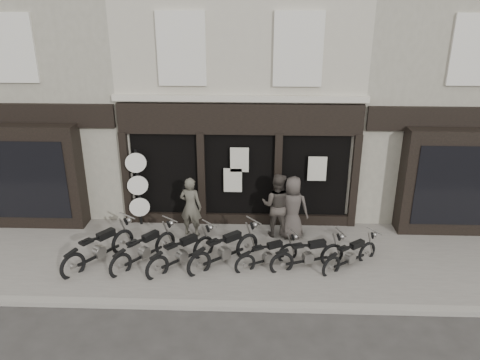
{
  "coord_description": "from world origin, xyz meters",
  "views": [
    {
      "loc": [
        0.5,
        -10.23,
        6.76
      ],
      "look_at": [
        0.06,
        1.6,
        2.08
      ],
      "focal_mm": 35.0,
      "sensor_mm": 36.0,
      "label": 1
    }
  ],
  "objects_px": {
    "advert_sign_post": "(139,191)",
    "man_right": "(292,208)",
    "motorcycle_0": "(100,251)",
    "motorcycle_3": "(225,252)",
    "man_centre": "(277,205)",
    "motorcycle_1": "(144,252)",
    "motorcycle_4": "(268,257)",
    "motorcycle_6": "(350,257)",
    "motorcycle_2": "(182,255)",
    "man_left": "(191,207)",
    "motorcycle_5": "(308,257)"
  },
  "relations": [
    {
      "from": "motorcycle_0",
      "to": "motorcycle_4",
      "type": "height_order",
      "value": "motorcycle_0"
    },
    {
      "from": "motorcycle_2",
      "to": "man_right",
      "type": "distance_m",
      "value": 3.47
    },
    {
      "from": "motorcycle_1",
      "to": "motorcycle_2",
      "type": "bearing_deg",
      "value": -59.69
    },
    {
      "from": "motorcycle_6",
      "to": "motorcycle_4",
      "type": "bearing_deg",
      "value": 145.4
    },
    {
      "from": "motorcycle_4",
      "to": "man_right",
      "type": "xyz_separation_m",
      "value": [
        0.73,
        1.57,
        0.71
      ]
    },
    {
      "from": "motorcycle_1",
      "to": "motorcycle_4",
      "type": "xyz_separation_m",
      "value": [
        3.28,
        -0.05,
        -0.06
      ]
    },
    {
      "from": "man_centre",
      "to": "man_right",
      "type": "distance_m",
      "value": 0.45
    },
    {
      "from": "motorcycle_0",
      "to": "motorcycle_5",
      "type": "xyz_separation_m",
      "value": [
        5.53,
        -0.05,
        -0.04
      ]
    },
    {
      "from": "motorcycle_0",
      "to": "motorcycle_3",
      "type": "height_order",
      "value": "motorcycle_0"
    },
    {
      "from": "motorcycle_6",
      "to": "man_left",
      "type": "distance_m",
      "value": 4.72
    },
    {
      "from": "motorcycle_0",
      "to": "motorcycle_1",
      "type": "bearing_deg",
      "value": -52.34
    },
    {
      "from": "motorcycle_5",
      "to": "man_left",
      "type": "xyz_separation_m",
      "value": [
        -3.29,
        1.65,
        0.62
      ]
    },
    {
      "from": "motorcycle_0",
      "to": "motorcycle_1",
      "type": "relative_size",
      "value": 1.08
    },
    {
      "from": "advert_sign_post",
      "to": "motorcycle_2",
      "type": "bearing_deg",
      "value": -69.21
    },
    {
      "from": "motorcycle_6",
      "to": "motorcycle_5",
      "type": "bearing_deg",
      "value": 148.5
    },
    {
      "from": "man_right",
      "to": "advert_sign_post",
      "type": "relative_size",
      "value": 0.74
    },
    {
      "from": "motorcycle_2",
      "to": "man_right",
      "type": "bearing_deg",
      "value": -15.78
    },
    {
      "from": "motorcycle_4",
      "to": "motorcycle_6",
      "type": "relative_size",
      "value": 1.03
    },
    {
      "from": "motorcycle_4",
      "to": "motorcycle_6",
      "type": "height_order",
      "value": "motorcycle_6"
    },
    {
      "from": "motorcycle_3",
      "to": "man_centre",
      "type": "bearing_deg",
      "value": 8.45
    },
    {
      "from": "motorcycle_4",
      "to": "advert_sign_post",
      "type": "relative_size",
      "value": 0.68
    },
    {
      "from": "motorcycle_3",
      "to": "motorcycle_6",
      "type": "relative_size",
      "value": 1.14
    },
    {
      "from": "man_centre",
      "to": "advert_sign_post",
      "type": "xyz_separation_m",
      "value": [
        -4.19,
        0.53,
        0.16
      ]
    },
    {
      "from": "motorcycle_2",
      "to": "advert_sign_post",
      "type": "bearing_deg",
      "value": 80.53
    },
    {
      "from": "man_left",
      "to": "man_right",
      "type": "height_order",
      "value": "man_right"
    },
    {
      "from": "motorcycle_1",
      "to": "advert_sign_post",
      "type": "distance_m",
      "value": 2.39
    },
    {
      "from": "man_right",
      "to": "motorcycle_4",
      "type": "bearing_deg",
      "value": 79.53
    },
    {
      "from": "advert_sign_post",
      "to": "man_right",
      "type": "bearing_deg",
      "value": -22.58
    },
    {
      "from": "motorcycle_0",
      "to": "motorcycle_2",
      "type": "bearing_deg",
      "value": -56.91
    },
    {
      "from": "motorcycle_1",
      "to": "motorcycle_2",
      "type": "height_order",
      "value": "motorcycle_1"
    },
    {
      "from": "motorcycle_3",
      "to": "man_right",
      "type": "xyz_separation_m",
      "value": [
        1.86,
        1.51,
        0.63
      ]
    },
    {
      "from": "motorcycle_4",
      "to": "motorcycle_0",
      "type": "bearing_deg",
      "value": 151.77
    },
    {
      "from": "motorcycle_0",
      "to": "motorcycle_3",
      "type": "xyz_separation_m",
      "value": [
        3.33,
        0.06,
        -0.01
      ]
    },
    {
      "from": "motorcycle_1",
      "to": "motorcycle_3",
      "type": "distance_m",
      "value": 2.14
    },
    {
      "from": "motorcycle_3",
      "to": "motorcycle_6",
      "type": "height_order",
      "value": "motorcycle_3"
    },
    {
      "from": "motorcycle_0",
      "to": "motorcycle_6",
      "type": "xyz_separation_m",
      "value": [
        6.64,
        0.04,
        -0.08
      ]
    },
    {
      "from": "motorcycle_2",
      "to": "advert_sign_post",
      "type": "xyz_separation_m",
      "value": [
        -1.64,
        2.3,
        0.83
      ]
    },
    {
      "from": "motorcycle_4",
      "to": "man_centre",
      "type": "xyz_separation_m",
      "value": [
        0.3,
        1.69,
        0.73
      ]
    },
    {
      "from": "motorcycle_3",
      "to": "motorcycle_4",
      "type": "relative_size",
      "value": 1.11
    },
    {
      "from": "motorcycle_1",
      "to": "man_left",
      "type": "distance_m",
      "value": 1.98
    },
    {
      "from": "motorcycle_2",
      "to": "motorcycle_3",
      "type": "height_order",
      "value": "motorcycle_3"
    },
    {
      "from": "motorcycle_6",
      "to": "advert_sign_post",
      "type": "relative_size",
      "value": 0.66
    },
    {
      "from": "motorcycle_6",
      "to": "advert_sign_post",
      "type": "distance_m",
      "value": 6.5
    },
    {
      "from": "motorcycle_3",
      "to": "motorcycle_6",
      "type": "distance_m",
      "value": 3.31
    },
    {
      "from": "man_left",
      "to": "man_right",
      "type": "distance_m",
      "value": 2.95
    },
    {
      "from": "motorcycle_1",
      "to": "motorcycle_2",
      "type": "xyz_separation_m",
      "value": [
        1.03,
        -0.14,
        -0.0
      ]
    },
    {
      "from": "motorcycle_2",
      "to": "motorcycle_5",
      "type": "height_order",
      "value": "motorcycle_2"
    },
    {
      "from": "motorcycle_6",
      "to": "advert_sign_post",
      "type": "xyz_separation_m",
      "value": [
        -6.07,
        2.17,
        0.87
      ]
    },
    {
      "from": "motorcycle_4",
      "to": "motorcycle_3",
      "type": "bearing_deg",
      "value": 148.72
    },
    {
      "from": "man_left",
      "to": "motorcycle_3",
      "type": "bearing_deg",
      "value": 138.55
    }
  ]
}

